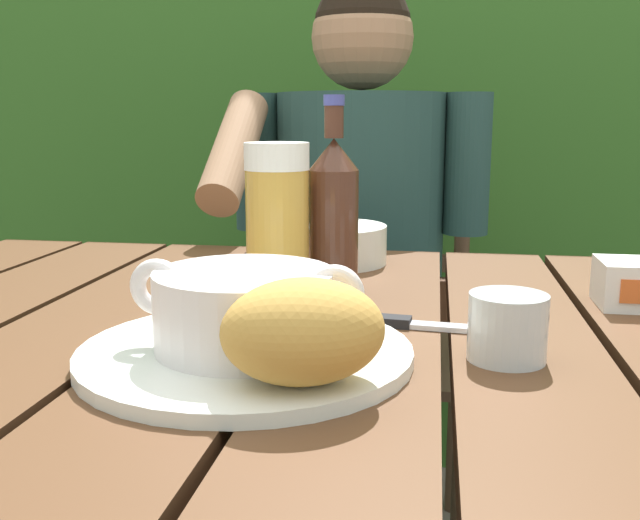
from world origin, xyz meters
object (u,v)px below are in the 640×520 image
Objects in this scene: beer_bottle at (334,214)px; chair_near_diner at (366,342)px; diner_bowl at (332,244)px; serving_plate at (246,353)px; bread_roll at (303,331)px; table_knife at (408,323)px; person_eating at (356,253)px; beer_glass at (277,222)px; water_glass_small at (507,327)px; soup_bowl at (245,307)px.

chair_near_diner is at bearing 92.19° from beer_bottle.
diner_bowl is at bearing 98.60° from beer_bottle.
beer_bottle is at bearing -81.40° from diner_bowl.
serving_plate is at bearing -91.92° from diner_bowl.
table_knife is (0.07, 0.20, -0.05)m from bread_roll.
serving_plate is 1.96× the size of bread_roll.
diner_bowl is at bearing 111.46° from table_knife.
person_eating is 0.67m from table_knife.
table_knife is (0.13, 0.12, -0.00)m from serving_plate.
beer_glass is (-0.03, -0.57, 0.14)m from person_eating.
diner_bowl is at bearing 88.08° from serving_plate.
chair_near_diner is 4.13× the size of beer_bottle.
chair_near_diner is 1.01m from water_glass_small.
serving_plate is 0.18m from table_knife.
beer_bottle is (0.03, -0.53, 0.15)m from person_eating.
table_knife is (0.13, 0.12, -0.04)m from soup_bowl.
table_knife is at bearing -68.54° from diner_bowl.
water_glass_small is (0.22, 0.04, -0.02)m from soup_bowl.
chair_near_diner reaches higher than table_knife.
table_knife is 1.05× the size of diner_bowl.
beer_bottle reaches higher than beer_glass.
person_eating is 7.95× the size of diner_bowl.
serving_plate is 1.25× the size of beer_bottle.
diner_bowl reaches higher than serving_plate.
table_knife is at bearing 41.89° from soup_bowl.
bread_roll is at bearing -84.29° from diner_bowl.
soup_bowl is at bearing -138.11° from table_knife.
water_glass_small is 0.44m from diner_bowl.
beer_glass reaches higher than bread_roll.
serving_plate reaches higher than table_knife.
bread_roll is 0.32m from beer_bottle.
person_eating reaches higher than bread_roll.
bread_roll is 0.21m from table_knife.
beer_bottle reaches higher than chair_near_diner.
serving_plate is (-0.01, -0.97, 0.30)m from chair_near_diner.
bread_roll is at bearing -144.70° from water_glass_small.
water_glass_small is at bearing -43.74° from table_knife.
beer_bottle is at bearing 31.46° from beer_glass.
bread_roll is at bearing -87.25° from chair_near_diner.
beer_glass is (-0.03, -0.77, 0.38)m from chair_near_diner.
beer_glass is 0.23m from diner_bowl.
bread_roll is (0.05, -1.05, 0.34)m from chair_near_diner.
chair_near_diner reaches higher than bread_roll.
beer_bottle is 3.40× the size of water_glass_small.
serving_plate is 0.43m from diner_bowl.
diner_bowl is (0.00, -0.35, 0.08)m from person_eating.
beer_glass is at bearing 94.56° from soup_bowl.
soup_bowl reaches higher than table_knife.
soup_bowl is 0.21m from beer_glass.
beer_glass is at bearing -97.95° from diner_bowl.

